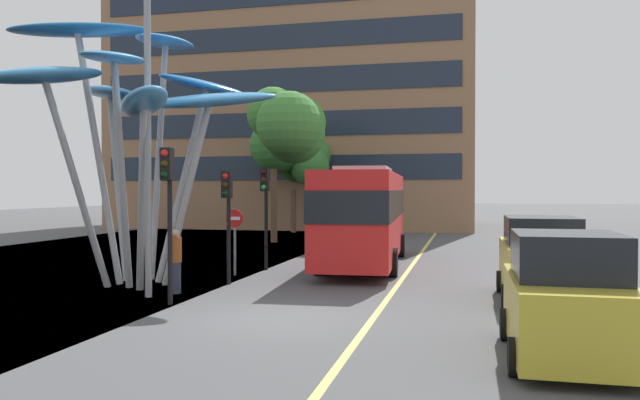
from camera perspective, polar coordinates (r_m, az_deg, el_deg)
ground at (r=14.58m, az=-6.64°, el=-10.58°), size 120.00×240.00×0.10m
red_bus at (r=23.59m, az=4.04°, el=-1.10°), size 3.20×10.72×3.70m
leaf_sculpture at (r=19.76m, az=-15.99°, el=9.46°), size 8.38×7.68×8.09m
traffic_light_kerb_near at (r=15.89m, az=-13.66°, el=0.74°), size 0.28×0.42×3.89m
traffic_light_kerb_far at (r=19.01m, az=-8.42°, el=-0.22°), size 0.28×0.42×3.41m
traffic_light_island_mid at (r=22.30m, az=-5.01°, el=0.31°), size 0.28×0.42×3.61m
car_parked_near at (r=11.44m, az=21.51°, el=-8.50°), size 2.03×3.86×2.14m
car_parked_mid at (r=17.04m, az=19.47°, el=-5.29°), size 2.08×4.14×2.17m
street_lamp at (r=17.30m, az=-14.67°, el=8.93°), size 1.32×0.44×8.45m
tree_pavement_near at (r=34.21m, az=-2.80°, el=6.87°), size 4.61×5.33×8.56m
tree_pavement_far at (r=42.10m, az=-2.63°, el=4.26°), size 5.27×4.94×7.72m
pedestrian at (r=17.76m, az=-13.02°, el=-5.44°), size 0.34×0.34×1.77m
no_entry_sign at (r=21.05m, az=-7.77°, el=-2.82°), size 0.60×0.12×2.21m
backdrop_building at (r=51.38m, az=-1.59°, el=7.89°), size 27.08×15.14×18.13m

